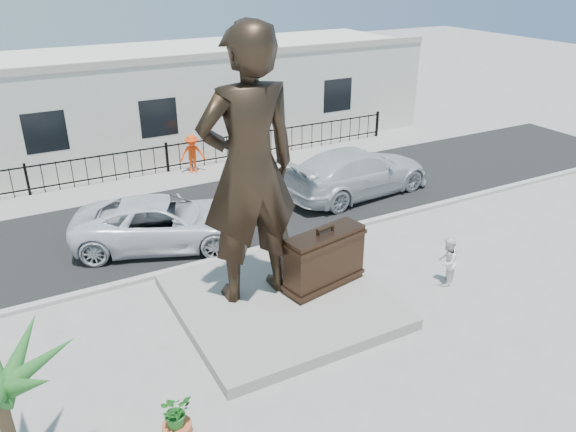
{
  "coord_description": "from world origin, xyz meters",
  "views": [
    {
      "loc": [
        -6.25,
        -9.56,
        8.37
      ],
      "look_at": [
        0.0,
        2.0,
        2.3
      ],
      "focal_mm": 35.0,
      "sensor_mm": 36.0,
      "label": 1
    }
  ],
  "objects_px": {
    "statue": "(249,169)",
    "suitcase": "(324,259)",
    "tourist": "(447,262)",
    "car_white": "(164,223)"
  },
  "relations": [
    {
      "from": "statue",
      "to": "suitcase",
      "type": "bearing_deg",
      "value": 163.15
    },
    {
      "from": "statue",
      "to": "tourist",
      "type": "height_order",
      "value": "statue"
    },
    {
      "from": "tourist",
      "to": "car_white",
      "type": "relative_size",
      "value": 0.26
    },
    {
      "from": "statue",
      "to": "suitcase",
      "type": "distance_m",
      "value": 3.29
    },
    {
      "from": "statue",
      "to": "suitcase",
      "type": "xyz_separation_m",
      "value": [
        1.84,
        -0.61,
        -2.66
      ]
    },
    {
      "from": "statue",
      "to": "car_white",
      "type": "relative_size",
      "value": 1.24
    },
    {
      "from": "suitcase",
      "to": "tourist",
      "type": "height_order",
      "value": "suitcase"
    },
    {
      "from": "suitcase",
      "to": "car_white",
      "type": "relative_size",
      "value": 0.41
    },
    {
      "from": "statue",
      "to": "car_white",
      "type": "bearing_deg",
      "value": -74.39
    },
    {
      "from": "statue",
      "to": "tourist",
      "type": "bearing_deg",
      "value": 162.61
    }
  ]
}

